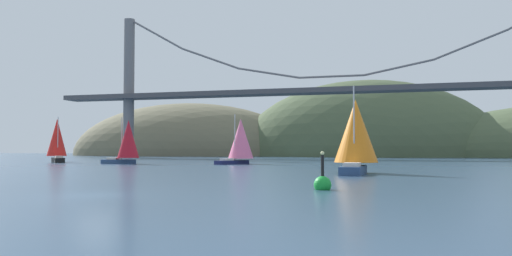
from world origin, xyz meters
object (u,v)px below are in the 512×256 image
sailboat_pink_spinnaker (240,140)px  channel_buoy (323,184)px  sailboat_orange_sail (356,134)px  sailboat_red_spinnaker (57,139)px  sailboat_crimson_sail (127,141)px

sailboat_pink_spinnaker → channel_buoy: sailboat_pink_spinnaker is taller
sailboat_orange_sail → channel_buoy: sailboat_orange_sail is taller
sailboat_pink_spinnaker → sailboat_orange_sail: bearing=-50.9°
sailboat_orange_sail → channel_buoy: 21.51m
sailboat_red_spinnaker → sailboat_orange_sail: bearing=-24.6°
sailboat_orange_sail → sailboat_red_spinnaker: bearing=155.4°
sailboat_red_spinnaker → channel_buoy: (55.30, -46.64, -3.75)m
sailboat_crimson_sail → sailboat_pink_spinnaker: bearing=15.4°
sailboat_orange_sail → sailboat_pink_spinnaker: bearing=129.1°
sailboat_orange_sail → channel_buoy: bearing=-90.5°
sailboat_crimson_sail → sailboat_orange_sail: (38.30, -20.55, 0.27)m
sailboat_crimson_sail → sailboat_red_spinnaker: bearing=164.1°
sailboat_pink_spinnaker → sailboat_crimson_sail: size_ratio=1.05×
sailboat_pink_spinnaker → sailboat_red_spinnaker: 34.83m
sailboat_pink_spinnaker → sailboat_crimson_sail: (-17.65, -4.85, -0.13)m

